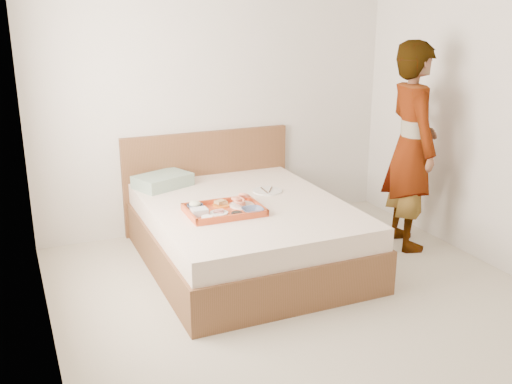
{
  "coord_description": "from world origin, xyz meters",
  "views": [
    {
      "loc": [
        -1.88,
        -3.26,
        2.07
      ],
      "look_at": [
        -0.08,
        0.9,
        0.65
      ],
      "focal_mm": 41.3,
      "sensor_mm": 36.0,
      "label": 1
    }
  ],
  "objects_px": {
    "bed": "(246,233)",
    "dinner_plate": "(267,191)",
    "tray": "(224,210)",
    "person": "(411,147)"
  },
  "relations": [
    {
      "from": "bed",
      "to": "dinner_plate",
      "type": "height_order",
      "value": "dinner_plate"
    },
    {
      "from": "tray",
      "to": "dinner_plate",
      "type": "bearing_deg",
      "value": 35.54
    },
    {
      "from": "dinner_plate",
      "to": "person",
      "type": "height_order",
      "value": "person"
    },
    {
      "from": "person",
      "to": "bed",
      "type": "bearing_deg",
      "value": 96.36
    },
    {
      "from": "bed",
      "to": "person",
      "type": "height_order",
      "value": "person"
    },
    {
      "from": "tray",
      "to": "dinner_plate",
      "type": "height_order",
      "value": "tray"
    },
    {
      "from": "bed",
      "to": "person",
      "type": "relative_size",
      "value": 1.1
    },
    {
      "from": "dinner_plate",
      "to": "person",
      "type": "distance_m",
      "value": 1.32
    },
    {
      "from": "person",
      "to": "dinner_plate",
      "type": "bearing_deg",
      "value": 84.57
    },
    {
      "from": "bed",
      "to": "person",
      "type": "distance_m",
      "value": 1.64
    }
  ]
}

